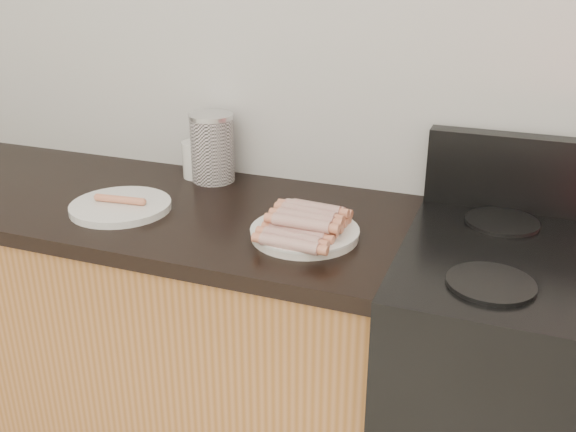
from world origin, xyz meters
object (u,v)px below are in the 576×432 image
at_px(canister, 212,148).
at_px(side_plate, 121,206).
at_px(stove, 546,429).
at_px(mug, 197,159).
at_px(main_plate, 305,234).

bearing_deg(canister, side_plate, -112.44).
height_order(stove, canister, canister).
bearing_deg(mug, side_plate, -101.69).
height_order(main_plate, mug, mug).
height_order(side_plate, mug, mug).
relative_size(side_plate, mug, 2.42).
bearing_deg(side_plate, main_plate, 0.91).
bearing_deg(stove, main_plate, -174.48).
relative_size(stove, main_plate, 3.51).
height_order(main_plate, side_plate, side_plate).
height_order(stove, side_plate, side_plate).
relative_size(stove, side_plate, 3.41).
height_order(stove, main_plate, main_plate).
distance_m(stove, canister, 1.17).
height_order(main_plate, canister, canister).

